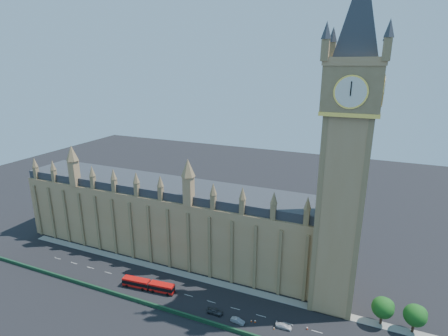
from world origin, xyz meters
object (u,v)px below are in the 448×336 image
at_px(red_bus, 148,285).
at_px(car_grey, 215,311).
at_px(car_silver, 238,321).
at_px(car_white, 284,326).

distance_m(red_bus, car_grey, 24.78).
height_order(car_grey, car_silver, car_grey).
bearing_deg(car_silver, car_grey, 89.51).
xyz_separation_m(red_bus, car_white, (44.73, 0.12, -0.95)).
height_order(red_bus, car_white, red_bus).
relative_size(red_bus, car_silver, 4.42).
xyz_separation_m(car_grey, car_white, (20.05, 2.18, -0.16)).
bearing_deg(car_silver, red_bus, 90.95).
bearing_deg(red_bus, car_silver, -10.95).
distance_m(red_bus, car_white, 44.74).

